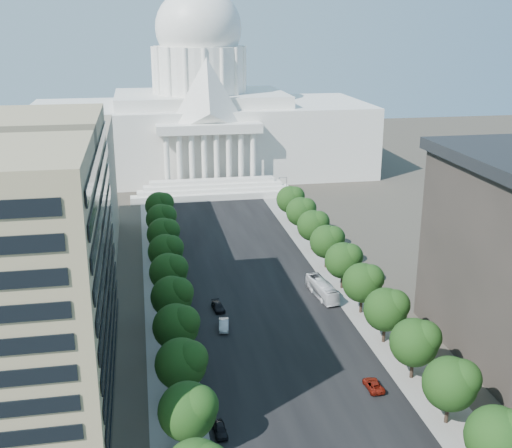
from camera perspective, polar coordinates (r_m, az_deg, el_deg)
road_asphalt at (r=148.93m, az=-1.12°, el=-3.48°), size 30.00×260.00×0.01m
sidewalk_left at (r=147.32m, az=-8.45°, el=-3.92°), size 8.00×260.00×0.02m
sidewalk_right at (r=152.89m, az=5.94°, el=-3.00°), size 8.00×260.00×0.02m
capitol at (r=235.47m, az=-4.91°, el=9.40°), size 120.00×56.00×73.00m
office_block_left_far at (r=154.34m, az=-19.67°, el=2.09°), size 38.00×52.00×30.00m
tree_l_b at (r=85.40m, az=-5.89°, el=-16.10°), size 7.79×7.60×9.97m
tree_l_c at (r=95.59m, az=-6.49°, el=-12.13°), size 7.79×7.60×9.97m
tree_l_d at (r=106.17m, az=-6.96°, el=-8.94°), size 7.79×7.60×9.97m
tree_l_e at (r=117.02m, az=-7.34°, el=-6.33°), size 7.79×7.60×9.97m
tree_l_f at (r=128.07m, az=-7.65°, el=-4.16°), size 7.79×7.60×9.97m
tree_l_g at (r=139.28m, az=-7.91°, el=-2.35°), size 7.79×7.60×9.97m
tree_l_h at (r=150.62m, az=-8.14°, el=-0.80°), size 7.79×7.60×9.97m
tree_l_i at (r=162.04m, az=-8.33°, el=0.52°), size 7.79×7.60×9.97m
tree_l_j at (r=173.55m, az=-8.49°, el=1.68°), size 7.79×7.60×9.97m
tree_r_a at (r=85.70m, az=20.86°, el=-17.18°), size 7.79×7.60×9.97m
tree_r_b at (r=94.35m, az=17.10°, el=-13.31°), size 7.79×7.60×9.97m
tree_r_c at (r=103.67m, az=14.09°, el=-10.07°), size 7.79×7.60×9.97m
tree_r_d at (r=113.50m, az=11.64°, el=-7.35°), size 7.79×7.60×9.97m
tree_r_e at (r=123.70m, az=9.60°, el=-5.07°), size 7.79×7.60×9.97m
tree_r_f at (r=134.21m, az=7.89°, el=-3.13°), size 7.79×7.60×9.97m
tree_r_g at (r=144.95m, az=6.44°, el=-1.48°), size 7.79×7.60×9.97m
tree_r_h at (r=155.87m, az=5.19°, el=-0.05°), size 7.79×7.60×9.97m
tree_r_i at (r=166.94m, az=4.11°, el=1.18°), size 7.79×7.60×9.97m
tree_r_j at (r=178.13m, az=3.16°, el=2.27°), size 7.79×7.60×9.97m
streetlight_b at (r=103.94m, az=15.05°, el=-10.47°), size 2.61×0.44×9.00m
streetlight_c at (r=124.63m, az=10.24°, el=-5.24°), size 2.61×0.44×9.00m
streetlight_d at (r=146.67m, az=6.89°, el=-1.52°), size 2.61×0.44×9.00m
streetlight_e at (r=169.53m, az=4.43°, el=1.21°), size 2.61×0.44×9.00m
streetlight_f at (r=192.93m, az=2.57°, el=3.29°), size 2.61×0.44×9.00m
car_dark_a at (r=91.56m, az=-3.21°, el=-17.79°), size 1.91×4.27×1.43m
car_silver at (r=118.18m, az=-2.88°, el=-8.97°), size 2.37×5.13×1.63m
car_red at (r=102.36m, az=10.39°, el=-13.90°), size 2.36×4.89×1.34m
car_dark_b at (r=125.53m, az=-3.39°, el=-7.36°), size 2.57×5.00×1.39m
city_bus at (r=131.45m, az=5.90°, el=-5.78°), size 4.08×12.07×3.30m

